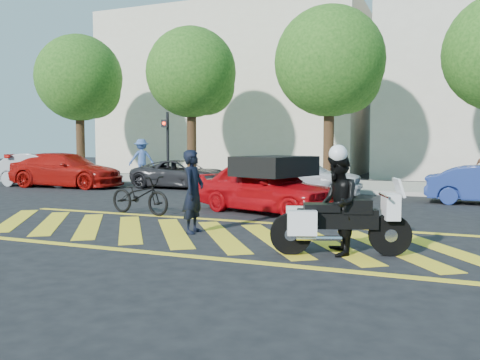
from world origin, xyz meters
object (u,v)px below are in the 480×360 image
at_px(bicycle, 140,195).
at_px(parked_far_left, 44,170).
at_px(parked_left, 66,170).
at_px(officer_moto, 337,204).
at_px(red_convertible, 266,187).
at_px(parked_mid_left, 182,174).
at_px(officer_bike, 193,192).
at_px(parked_mid_right, 299,176).
at_px(police_motorcycle, 338,222).

relative_size(bicycle, parked_far_left, 0.45).
relative_size(parked_far_left, parked_left, 0.86).
bearing_deg(parked_far_left, officer_moto, -126.11).
bearing_deg(officer_moto, red_convertible, -166.45).
height_order(bicycle, parked_mid_left, parked_mid_left).
relative_size(red_convertible, parked_left, 0.81).
distance_m(officer_bike, parked_far_left, 13.70).
height_order(parked_mid_left, parked_mid_right, parked_mid_right).
distance_m(red_convertible, parked_mid_left, 8.03).
height_order(officer_bike, parked_far_left, officer_bike).
height_order(bicycle, parked_left, parked_left).
xyz_separation_m(red_convertible, parked_mid_left, (-5.69, 5.66, -0.11)).
bearing_deg(bicycle, parked_far_left, 66.09).
bearing_deg(parked_left, red_convertible, -116.01).
distance_m(red_convertible, parked_far_left, 12.44).
xyz_separation_m(officer_moto, parked_left, (-13.29, 8.65, -0.13)).
relative_size(police_motorcycle, parked_left, 0.45).
bearing_deg(bicycle, parked_mid_left, 30.46).
bearing_deg(police_motorcycle, parked_far_left, 130.02).
distance_m(police_motorcycle, parked_left, 15.88).
bearing_deg(police_motorcycle, parked_mid_right, 90.70).
bearing_deg(officer_moto, bicycle, -135.42).
distance_m(bicycle, parked_mid_right, 6.39).
distance_m(police_motorcycle, parked_mid_right, 9.21).
relative_size(red_convertible, parked_mid_right, 0.93).
bearing_deg(parked_mid_left, bicycle, -158.63).
xyz_separation_m(bicycle, officer_moto, (5.78, -2.85, 0.35)).
distance_m(officer_bike, parked_mid_right, 7.71).
height_order(parked_left, parked_mid_right, parked_mid_right).
xyz_separation_m(red_convertible, parked_left, (-10.47, 4.26, 0.03)).
bearing_deg(parked_mid_left, parked_left, 106.92).
bearing_deg(bicycle, red_convertible, -52.77).
height_order(officer_moto, parked_mid_right, officer_moto).
relative_size(officer_moto, parked_mid_right, 0.39).
xyz_separation_m(red_convertible, parked_far_left, (-11.69, 4.26, 0.02)).
bearing_deg(officer_moto, police_motorcycle, 35.96).
height_order(red_convertible, parked_far_left, parked_far_left).
bearing_deg(parked_left, officer_bike, -131.26).
height_order(officer_bike, police_motorcycle, officer_bike).
distance_m(parked_far_left, parked_left, 1.22).
relative_size(parked_left, parked_mid_left, 1.20).
bearing_deg(bicycle, officer_bike, -116.81).
bearing_deg(parked_left, officer_moto, -126.94).
height_order(officer_moto, parked_left, officer_moto).
xyz_separation_m(police_motorcycle, parked_left, (-13.31, 8.66, 0.16)).
xyz_separation_m(bicycle, parked_left, (-7.51, 5.80, 0.22)).
height_order(parked_far_left, parked_mid_right, parked_mid_right).
distance_m(bicycle, officer_moto, 6.45).
bearing_deg(officer_bike, parked_mid_left, 25.93).
bearing_deg(parked_far_left, parked_mid_right, -95.32).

